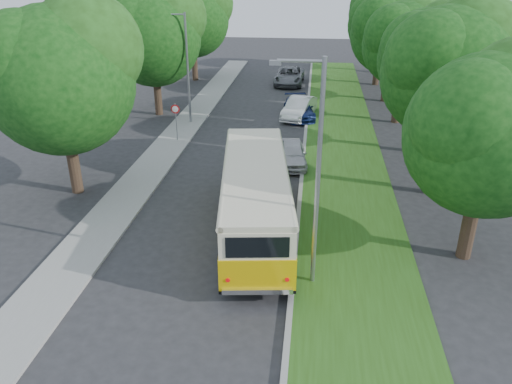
# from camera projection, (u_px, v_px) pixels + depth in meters

# --- Properties ---
(ground) EXTENTS (120.00, 120.00, 0.00)m
(ground) POSITION_uv_depth(u_px,v_px,m) (209.00, 241.00, 20.64)
(ground) COLOR #29292C
(ground) RESTS_ON ground
(curb) EXTENTS (0.20, 70.00, 0.15)m
(curb) POSITION_uv_depth(u_px,v_px,m) (300.00, 193.00, 24.73)
(curb) COLOR gray
(curb) RESTS_ON ground
(grass_verge) EXTENTS (4.50, 70.00, 0.13)m
(grass_verge) POSITION_uv_depth(u_px,v_px,m) (348.00, 195.00, 24.48)
(grass_verge) COLOR #2A5115
(grass_verge) RESTS_ON ground
(sidewalk) EXTENTS (2.20, 70.00, 0.12)m
(sidewalk) POSITION_uv_depth(u_px,v_px,m) (137.00, 185.00, 25.63)
(sidewalk) COLOR gray
(sidewalk) RESTS_ON ground
(treeline) EXTENTS (24.27, 41.91, 9.46)m
(treeline) POSITION_uv_depth(u_px,v_px,m) (304.00, 35.00, 34.01)
(treeline) COLOR #332319
(treeline) RESTS_ON ground
(lamppost_near) EXTENTS (1.71, 0.16, 8.00)m
(lamppost_near) POSITION_uv_depth(u_px,v_px,m) (315.00, 171.00, 16.10)
(lamppost_near) COLOR gray
(lamppost_near) RESTS_ON ground
(lamppost_far) EXTENTS (1.71, 0.16, 7.50)m
(lamppost_far) POSITION_uv_depth(u_px,v_px,m) (186.00, 65.00, 33.81)
(lamppost_far) COLOR gray
(lamppost_far) RESTS_ON ground
(warning_sign) EXTENTS (0.56, 0.10, 2.50)m
(warning_sign) POSITION_uv_depth(u_px,v_px,m) (176.00, 116.00, 31.18)
(warning_sign) COLOR gray
(warning_sign) RESTS_ON ground
(vintage_bus) EXTENTS (3.98, 10.56, 3.06)m
(vintage_bus) POSITION_uv_depth(u_px,v_px,m) (255.00, 200.00, 20.68)
(vintage_bus) COLOR #E5B807
(vintage_bus) RESTS_ON ground
(car_silver) EXTENTS (1.93, 3.99, 1.31)m
(car_silver) POSITION_uv_depth(u_px,v_px,m) (292.00, 154.00, 28.10)
(car_silver) COLOR silver
(car_silver) RESTS_ON ground
(car_white) EXTENTS (2.63, 4.76, 1.49)m
(car_white) POSITION_uv_depth(u_px,v_px,m) (299.00, 108.00, 36.46)
(car_white) COLOR white
(car_white) RESTS_ON ground
(car_blue) EXTENTS (2.71, 4.92, 1.35)m
(car_blue) POSITION_uv_depth(u_px,v_px,m) (299.00, 109.00, 36.58)
(car_blue) COLOR navy
(car_blue) RESTS_ON ground
(car_grey) EXTENTS (2.71, 5.59, 1.53)m
(car_grey) POSITION_uv_depth(u_px,v_px,m) (289.00, 76.00, 46.48)
(car_grey) COLOR slate
(car_grey) RESTS_ON ground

